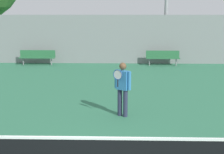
# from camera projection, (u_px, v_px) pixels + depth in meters

# --- Properties ---
(tennis_player) EXTENTS (0.54, 0.51, 1.68)m
(tennis_player) POSITION_uv_depth(u_px,v_px,m) (123.00, 86.00, 9.48)
(tennis_player) COLOR #282D47
(tennis_player) RESTS_ON ground_plane
(bench_courtside_far) EXTENTS (2.09, 0.40, 0.86)m
(bench_courtside_far) POSITION_uv_depth(u_px,v_px,m) (37.00, 56.00, 18.40)
(bench_courtside_far) COLOR #28663D
(bench_courtside_far) RESTS_ON ground_plane
(bench_adjacent_court) EXTENTS (1.95, 0.40, 0.86)m
(bench_adjacent_court) POSITION_uv_depth(u_px,v_px,m) (163.00, 56.00, 18.21)
(bench_adjacent_court) COLOR #28663D
(bench_adjacent_court) RESTS_ON ground_plane
(back_fence) EXTENTS (33.06, 0.06, 2.91)m
(back_fence) POSITION_uv_depth(u_px,v_px,m) (110.00, 39.00, 18.71)
(back_fence) COLOR gray
(back_fence) RESTS_ON ground_plane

